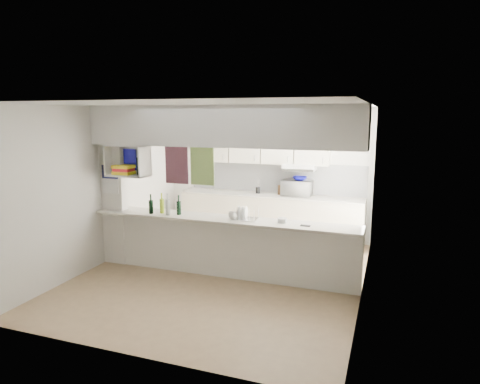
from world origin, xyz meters
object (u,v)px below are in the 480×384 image
at_px(bowl, 300,178).
at_px(dish_rack, 245,214).
at_px(wine_bottles, 165,206).
at_px(microwave, 297,188).

height_order(bowl, dish_rack, bowl).
distance_m(dish_rack, wine_bottles, 1.30).
relative_size(dish_rack, wine_bottles, 0.76).
xyz_separation_m(microwave, bowl, (0.04, 0.02, 0.19)).
relative_size(bowl, dish_rack, 0.69).
xyz_separation_m(microwave, wine_bottles, (-1.64, -2.20, -0.03)).
relative_size(microwave, dish_rack, 1.41).
height_order(microwave, dish_rack, microwave).
distance_m(bowl, dish_rack, 2.18).
bearing_deg(bowl, microwave, -159.11).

